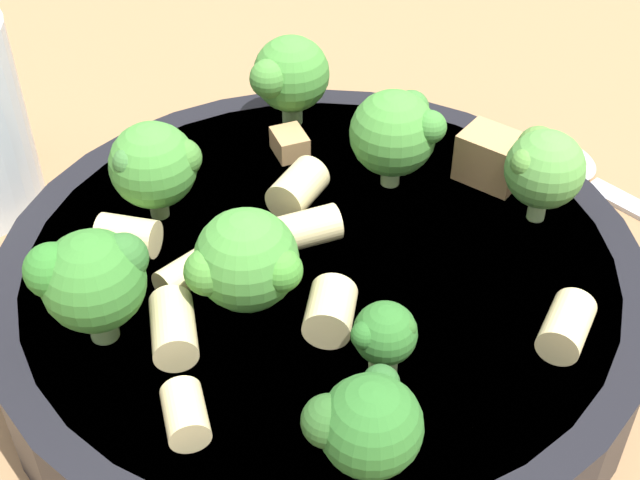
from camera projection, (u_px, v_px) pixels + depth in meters
ground_plane at (320, 328)px, 0.38m from camera, size 2.00×2.00×0.00m
pasta_bowl at (320, 289)px, 0.37m from camera, size 0.26×0.26×0.04m
broccoli_floret_0 at (91, 279)px, 0.31m from camera, size 0.04×0.04×0.05m
broccoli_floret_1 at (289, 74)px, 0.42m from camera, size 0.04×0.04×0.04m
broccoli_floret_2 at (366, 424)px, 0.27m from camera, size 0.04×0.04×0.04m
broccoli_floret_3 at (396, 132)px, 0.38m from camera, size 0.04×0.04×0.05m
broccoli_floret_4 at (543, 167)px, 0.36m from camera, size 0.03×0.04×0.04m
broccoli_floret_5 at (245, 262)px, 0.32m from camera, size 0.04×0.04×0.04m
broccoli_floret_6 at (159, 160)px, 0.37m from camera, size 0.04×0.04×0.04m
broccoli_floret_7 at (384, 336)px, 0.30m from camera, size 0.02×0.02×0.03m
rigatoni_0 at (298, 188)px, 0.38m from camera, size 0.02×0.03×0.02m
rigatoni_1 at (303, 230)px, 0.36m from camera, size 0.03×0.03×0.02m
rigatoni_2 at (128, 236)px, 0.36m from camera, size 0.03×0.02×0.02m
rigatoni_3 at (566, 326)px, 0.32m from camera, size 0.02×0.03×0.02m
rigatoni_4 at (190, 271)px, 0.34m from camera, size 0.02×0.03×0.01m
rigatoni_5 at (173, 328)px, 0.32m from camera, size 0.03×0.03×0.02m
rigatoni_6 at (330, 311)px, 0.32m from camera, size 0.02×0.03×0.02m
rigatoni_7 at (185, 414)px, 0.29m from camera, size 0.02×0.03×0.01m
chicken_chunk_0 at (492, 158)px, 0.39m from camera, size 0.03×0.03×0.02m
chicken_chunk_1 at (290, 143)px, 0.41m from camera, size 0.02×0.02×0.01m
spoon at (584, 175)px, 0.46m from camera, size 0.15×0.09×0.01m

